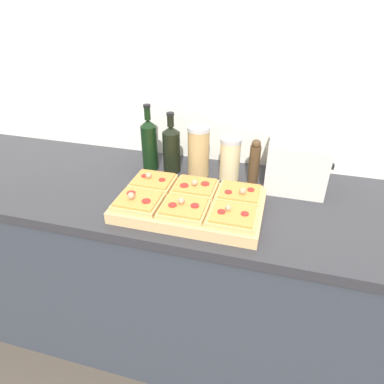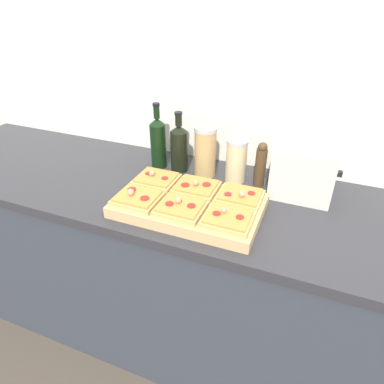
{
  "view_description": "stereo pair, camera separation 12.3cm",
  "coord_description": "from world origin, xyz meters",
  "px_view_note": "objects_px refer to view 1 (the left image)",
  "views": [
    {
      "loc": [
        0.37,
        -0.82,
        1.62
      ],
      "look_at": [
        0.08,
        0.23,
        0.96
      ],
      "focal_mm": 32.0,
      "sensor_mm": 36.0,
      "label": 1
    },
    {
      "loc": [
        0.48,
        -0.78,
        1.62
      ],
      "look_at": [
        0.08,
        0.23,
        0.96
      ],
      "focal_mm": 32.0,
      "sensor_mm": 36.0,
      "label": 2
    }
  ],
  "objects_px": {
    "wine_bottle": "(171,148)",
    "pepper_mill": "(254,161)",
    "olive_oil_bottle": "(149,143)",
    "toaster_oven": "(297,164)",
    "grain_jar_tall": "(198,151)",
    "cutting_board": "(190,206)",
    "grain_jar_short": "(230,159)"
  },
  "relations": [
    {
      "from": "pepper_mill",
      "to": "grain_jar_short",
      "type": "bearing_deg",
      "value": 180.0
    },
    {
      "from": "olive_oil_bottle",
      "to": "pepper_mill",
      "type": "distance_m",
      "value": 0.47
    },
    {
      "from": "toaster_oven",
      "to": "grain_jar_short",
      "type": "bearing_deg",
      "value": 179.82
    },
    {
      "from": "cutting_board",
      "to": "olive_oil_bottle",
      "type": "xyz_separation_m",
      "value": [
        -0.27,
        0.29,
        0.1
      ]
    },
    {
      "from": "grain_jar_tall",
      "to": "grain_jar_short",
      "type": "xyz_separation_m",
      "value": [
        0.14,
        0.0,
        -0.02
      ]
    },
    {
      "from": "cutting_board",
      "to": "toaster_oven",
      "type": "xyz_separation_m",
      "value": [
        0.37,
        0.29,
        0.08
      ]
    },
    {
      "from": "olive_oil_bottle",
      "to": "grain_jar_tall",
      "type": "distance_m",
      "value": 0.23
    },
    {
      "from": "wine_bottle",
      "to": "toaster_oven",
      "type": "height_order",
      "value": "wine_bottle"
    },
    {
      "from": "grain_jar_short",
      "to": "toaster_oven",
      "type": "xyz_separation_m",
      "value": [
        0.27,
        -0.0,
        0.01
      ]
    },
    {
      "from": "wine_bottle",
      "to": "pepper_mill",
      "type": "relative_size",
      "value": 1.41
    },
    {
      "from": "grain_jar_tall",
      "to": "toaster_oven",
      "type": "distance_m",
      "value": 0.41
    },
    {
      "from": "olive_oil_bottle",
      "to": "toaster_oven",
      "type": "xyz_separation_m",
      "value": [
        0.64,
        -0.0,
        -0.02
      ]
    },
    {
      "from": "olive_oil_bottle",
      "to": "grain_jar_tall",
      "type": "bearing_deg",
      "value": -0.0
    },
    {
      "from": "cutting_board",
      "to": "grain_jar_short",
      "type": "relative_size",
      "value": 2.84
    },
    {
      "from": "cutting_board",
      "to": "pepper_mill",
      "type": "distance_m",
      "value": 0.36
    },
    {
      "from": "grain_jar_tall",
      "to": "grain_jar_short",
      "type": "bearing_deg",
      "value": 0.0
    },
    {
      "from": "cutting_board",
      "to": "toaster_oven",
      "type": "bearing_deg",
      "value": 37.76
    },
    {
      "from": "pepper_mill",
      "to": "toaster_oven",
      "type": "distance_m",
      "value": 0.17
    },
    {
      "from": "olive_oil_bottle",
      "to": "grain_jar_short",
      "type": "height_order",
      "value": "olive_oil_bottle"
    },
    {
      "from": "cutting_board",
      "to": "olive_oil_bottle",
      "type": "relative_size",
      "value": 1.8
    },
    {
      "from": "grain_jar_tall",
      "to": "pepper_mill",
      "type": "bearing_deg",
      "value": -0.0
    },
    {
      "from": "toaster_oven",
      "to": "wine_bottle",
      "type": "bearing_deg",
      "value": 179.91
    },
    {
      "from": "cutting_board",
      "to": "wine_bottle",
      "type": "bearing_deg",
      "value": 119.84
    },
    {
      "from": "wine_bottle",
      "to": "pepper_mill",
      "type": "xyz_separation_m",
      "value": [
        0.36,
        -0.0,
        -0.02
      ]
    },
    {
      "from": "olive_oil_bottle",
      "to": "cutting_board",
      "type": "bearing_deg",
      "value": -47.02
    },
    {
      "from": "cutting_board",
      "to": "grain_jar_short",
      "type": "xyz_separation_m",
      "value": [
        0.1,
        0.29,
        0.07
      ]
    },
    {
      "from": "cutting_board",
      "to": "wine_bottle",
      "type": "relative_size",
      "value": 1.97
    },
    {
      "from": "grain_jar_short",
      "to": "pepper_mill",
      "type": "distance_m",
      "value": 0.1
    },
    {
      "from": "grain_jar_tall",
      "to": "toaster_oven",
      "type": "xyz_separation_m",
      "value": [
        0.41,
        -0.0,
        -0.01
      ]
    },
    {
      "from": "olive_oil_bottle",
      "to": "toaster_oven",
      "type": "distance_m",
      "value": 0.64
    },
    {
      "from": "grain_jar_short",
      "to": "cutting_board",
      "type": "bearing_deg",
      "value": -108.56
    },
    {
      "from": "grain_jar_tall",
      "to": "pepper_mill",
      "type": "height_order",
      "value": "grain_jar_tall"
    }
  ]
}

